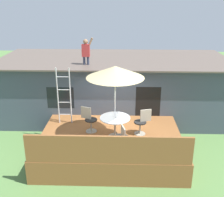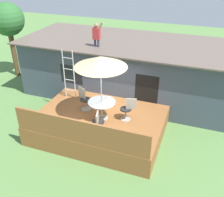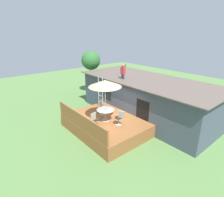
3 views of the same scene
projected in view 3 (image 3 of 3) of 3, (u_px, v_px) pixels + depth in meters
ground_plane at (107, 130)px, 11.71m from camera, size 40.00×40.00×0.00m
house at (145, 97)px, 13.41m from camera, size 10.50×4.50×2.77m
deck at (107, 124)px, 11.58m from camera, size 4.99×3.88×0.80m
deck_railing at (80, 121)px, 10.14m from camera, size 4.89×0.08×0.90m
patio_table at (105, 112)px, 10.97m from camera, size 1.04×1.04×0.74m
patio_umbrella at (105, 84)px, 10.37m from camera, size 1.90×1.90×2.54m
step_ladder at (101, 92)px, 12.87m from camera, size 0.52×0.04×2.20m
person_figure at (123, 70)px, 12.75m from camera, size 0.47×0.20×1.11m
patio_chair_left at (102, 107)px, 11.95m from camera, size 0.59×0.44×0.92m
patio_chair_right at (119, 118)px, 10.50m from camera, size 0.61×0.44×0.92m
patio_chair_near at (95, 120)px, 10.27m from camera, size 0.44×0.61×0.92m
backyard_tree at (91, 61)px, 17.68m from camera, size 1.81×1.81×4.21m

